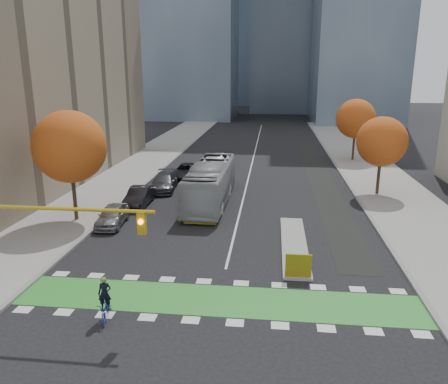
% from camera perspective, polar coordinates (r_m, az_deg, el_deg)
% --- Properties ---
extents(ground, '(300.00, 300.00, 0.00)m').
position_cam_1_polar(ground, '(20.73, -1.33, -15.97)').
color(ground, black).
rests_on(ground, ground).
extents(sidewalk_west, '(7.00, 120.00, 0.15)m').
position_cam_1_polar(sidewalk_west, '(42.15, -16.04, 0.07)').
color(sidewalk_west, gray).
rests_on(sidewalk_west, ground).
extents(sidewalk_east, '(7.00, 120.00, 0.15)m').
position_cam_1_polar(sidewalk_east, '(40.57, 21.99, -1.06)').
color(sidewalk_east, gray).
rests_on(sidewalk_east, ground).
extents(curb_west, '(0.30, 120.00, 0.16)m').
position_cam_1_polar(curb_west, '(40.96, -11.50, -0.07)').
color(curb_west, gray).
rests_on(curb_west, ground).
extents(curb_east, '(0.30, 120.00, 0.16)m').
position_cam_1_polar(curb_east, '(39.75, 17.13, -0.93)').
color(curb_east, gray).
rests_on(curb_east, ground).
extents(bike_crossing, '(20.00, 3.00, 0.01)m').
position_cam_1_polar(bike_crossing, '(22.01, -0.79, -13.94)').
color(bike_crossing, green).
rests_on(bike_crossing, ground).
extents(centre_line, '(0.15, 70.00, 0.01)m').
position_cam_1_polar(centre_line, '(58.58, 3.93, 4.76)').
color(centre_line, silver).
rests_on(centre_line, ground).
extents(bike_lane_paint, '(2.50, 50.00, 0.01)m').
position_cam_1_polar(bike_lane_paint, '(49.00, 12.19, 2.34)').
color(bike_lane_paint, black).
rests_on(bike_lane_paint, ground).
extents(median_island, '(1.60, 10.00, 0.16)m').
position_cam_1_polar(median_island, '(28.65, 9.14, -6.75)').
color(median_island, gray).
rests_on(median_island, ground).
extents(hazard_board, '(1.40, 0.12, 1.30)m').
position_cam_1_polar(hazard_board, '(23.97, 9.70, -9.47)').
color(hazard_board, yellow).
rests_on(hazard_board, median_island).
extents(tree_west, '(5.20, 5.20, 8.22)m').
position_cam_1_polar(tree_west, '(33.27, -19.49, 5.58)').
color(tree_west, '#332114').
rests_on(tree_west, ground).
extents(tree_east_near, '(4.40, 4.40, 7.08)m').
position_cam_1_polar(tree_east_near, '(41.10, 19.92, 6.20)').
color(tree_east_near, '#332114').
rests_on(tree_east_near, ground).
extents(tree_east_far, '(4.80, 4.80, 7.65)m').
position_cam_1_polar(tree_east_far, '(56.70, 16.82, 9.15)').
color(tree_east_far, '#332114').
rests_on(tree_east_far, ground).
extents(traffic_signal_west, '(8.53, 0.56, 5.20)m').
position_cam_1_polar(traffic_signal_west, '(21.04, -23.61, -4.68)').
color(traffic_signal_west, '#BF9914').
rests_on(traffic_signal_west, ground).
extents(cyclist, '(0.96, 1.88, 2.07)m').
position_cam_1_polar(cyclist, '(20.91, -15.21, -14.08)').
color(cyclist, navy).
rests_on(cyclist, ground).
extents(bus, '(3.08, 12.60, 3.50)m').
position_cam_1_polar(bus, '(37.00, -1.76, 1.26)').
color(bus, '#A5AAAC').
rests_on(bus, ground).
extents(parked_car_a, '(2.06, 4.46, 1.48)m').
position_cam_1_polar(parked_car_a, '(32.74, -14.39, -2.97)').
color(parked_car_a, '#929397').
rests_on(parked_car_a, ground).
extents(parked_car_b, '(1.68, 4.68, 1.54)m').
position_cam_1_polar(parked_car_b, '(37.08, -10.99, -0.56)').
color(parked_car_b, black).
rests_on(parked_car_b, ground).
extents(parked_car_c, '(2.64, 5.56, 1.56)m').
position_cam_1_polar(parked_car_c, '(41.49, -7.86, 1.30)').
color(parked_car_c, '#444348').
rests_on(parked_car_c, ground).
extents(parked_car_d, '(2.72, 5.45, 1.48)m').
position_cam_1_polar(parked_car_d, '(45.99, -4.96, 2.73)').
color(parked_car_d, black).
rests_on(parked_car_d, ground).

